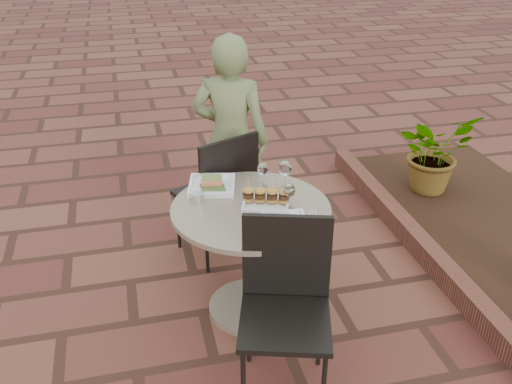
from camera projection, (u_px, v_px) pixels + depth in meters
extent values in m
plane|color=brown|center=(203.00, 312.00, 3.51)|extent=(60.00, 60.00, 0.00)
cylinder|color=gray|center=(251.00, 307.00, 3.52)|extent=(0.52, 0.52, 0.04)
cylinder|color=gray|center=(251.00, 263.00, 3.37)|extent=(0.08, 0.08, 0.70)
cylinder|color=tan|center=(251.00, 209.00, 3.20)|extent=(0.90, 0.90, 0.03)
cube|color=black|center=(214.00, 195.00, 3.90)|extent=(0.58, 0.58, 0.03)
cube|color=black|center=(230.00, 173.00, 3.64)|extent=(0.42, 0.20, 0.46)
cylinder|color=black|center=(223.00, 205.00, 4.24)|extent=(0.02, 0.02, 0.44)
cylinder|color=black|center=(178.00, 221.00, 4.04)|extent=(0.02, 0.02, 0.44)
cylinder|color=black|center=(253.00, 227.00, 3.97)|extent=(0.02, 0.02, 0.44)
cylinder|color=black|center=(207.00, 245.00, 3.77)|extent=(0.02, 0.02, 0.44)
cube|color=black|center=(285.00, 322.00, 2.76)|extent=(0.55, 0.55, 0.03)
cube|color=black|center=(287.00, 256.00, 2.82)|extent=(0.43, 0.16, 0.46)
cylinder|color=black|center=(249.00, 330.00, 3.04)|extent=(0.02, 0.02, 0.44)
cylinder|color=black|center=(320.00, 333.00, 3.02)|extent=(0.02, 0.02, 0.44)
imported|color=#5A6738|center=(231.00, 140.00, 3.99)|extent=(0.64, 0.55, 1.49)
cube|color=white|center=(212.00, 187.00, 3.39)|extent=(0.32, 0.32, 0.01)
cube|color=#D3714A|center=(212.00, 181.00, 3.37)|extent=(0.13, 0.10, 0.04)
cube|color=olive|center=(212.00, 177.00, 3.36)|extent=(0.13, 0.10, 0.01)
cube|color=white|center=(266.00, 204.00, 3.21)|extent=(0.33, 0.33, 0.01)
cube|color=white|center=(286.00, 224.00, 3.01)|extent=(0.25, 0.25, 0.01)
ellipsoid|color=#D85982|center=(282.00, 228.00, 2.95)|extent=(0.04, 0.03, 0.02)
cylinder|color=white|center=(289.00, 208.00, 3.18)|extent=(0.05, 0.05, 0.00)
cylinder|color=white|center=(289.00, 202.00, 3.16)|extent=(0.01, 0.01, 0.07)
ellipsoid|color=white|center=(290.00, 190.00, 3.13)|extent=(0.06, 0.06, 0.08)
cylinder|color=white|center=(290.00, 191.00, 3.13)|extent=(0.05, 0.05, 0.04)
cylinder|color=white|center=(263.00, 186.00, 3.41)|extent=(0.05, 0.05, 0.00)
cylinder|color=white|center=(263.00, 180.00, 3.40)|extent=(0.01, 0.01, 0.07)
ellipsoid|color=white|center=(263.00, 169.00, 3.36)|extent=(0.07, 0.07, 0.08)
cylinder|color=white|center=(285.00, 188.00, 3.38)|extent=(0.07, 0.07, 0.00)
cylinder|color=white|center=(285.00, 182.00, 3.36)|extent=(0.01, 0.01, 0.08)
ellipsoid|color=white|center=(285.00, 168.00, 3.32)|extent=(0.08, 0.08, 0.10)
cylinder|color=silver|center=(198.00, 198.00, 3.23)|extent=(0.08, 0.08, 0.05)
cube|color=brown|center=(418.00, 242.00, 4.06)|extent=(0.12, 3.00, 0.15)
cube|color=black|center=(503.00, 235.00, 4.23)|extent=(1.30, 3.00, 0.06)
imported|color=#33662D|center=(434.00, 152.00, 4.67)|extent=(0.72, 0.66, 0.68)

